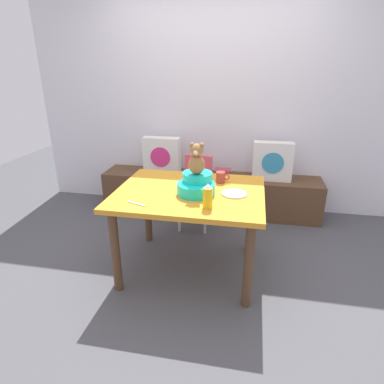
# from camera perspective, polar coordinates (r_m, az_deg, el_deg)

# --- Properties ---
(ground_plane) EXTENTS (8.00, 8.00, 0.00)m
(ground_plane) POSITION_cam_1_polar(r_m,az_deg,el_deg) (2.97, -0.37, -13.18)
(ground_plane) COLOR #4C4C51
(back_wall) EXTENTS (4.40, 0.10, 2.60)m
(back_wall) POSITION_cam_1_polar(r_m,az_deg,el_deg) (3.95, 4.01, 15.83)
(back_wall) COLOR silver
(back_wall) RESTS_ON ground_plane
(window_bench) EXTENTS (2.60, 0.44, 0.46)m
(window_bench) POSITION_cam_1_polar(r_m,az_deg,el_deg) (3.94, 3.12, -0.22)
(window_bench) COLOR brown
(window_bench) RESTS_ON ground_plane
(pillow_floral_left) EXTENTS (0.44, 0.15, 0.44)m
(pillow_floral_left) POSITION_cam_1_polar(r_m,az_deg,el_deg) (3.90, -5.35, 6.42)
(pillow_floral_left) COLOR white
(pillow_floral_left) RESTS_ON window_bench
(pillow_floral_right) EXTENTS (0.44, 0.15, 0.44)m
(pillow_floral_right) POSITION_cam_1_polar(r_m,az_deg,el_deg) (3.76, 14.08, 5.28)
(pillow_floral_right) COLOR white
(pillow_floral_right) RESTS_ON window_bench
(book_stack) EXTENTS (0.20, 0.14, 0.09)m
(book_stack) POSITION_cam_1_polar(r_m,az_deg,el_deg) (3.83, 5.37, 3.42)
(book_stack) COLOR #AA3D4A
(book_stack) RESTS_ON window_bench
(dining_table) EXTENTS (1.20, 0.97, 0.74)m
(dining_table) POSITION_cam_1_polar(r_m,az_deg,el_deg) (2.66, -0.41, -1.86)
(dining_table) COLOR orange
(dining_table) RESTS_ON ground_plane
(highchair) EXTENTS (0.35, 0.48, 0.79)m
(highchair) POSITION_cam_1_polar(r_m,az_deg,el_deg) (3.45, 0.54, 1.73)
(highchair) COLOR #D84C59
(highchair) RESTS_ON ground_plane
(infant_seat_teal) EXTENTS (0.30, 0.33, 0.16)m
(infant_seat_teal) POSITION_cam_1_polar(r_m,az_deg,el_deg) (2.55, 0.80, 1.32)
(infant_seat_teal) COLOR #16C9BD
(infant_seat_teal) RESTS_ON dining_table
(teddy_bear) EXTENTS (0.13, 0.12, 0.25)m
(teddy_bear) POSITION_cam_1_polar(r_m,az_deg,el_deg) (2.48, 0.82, 5.78)
(teddy_bear) COLOR olive
(teddy_bear) RESTS_ON infant_seat_teal
(ketchup_bottle) EXTENTS (0.07, 0.07, 0.18)m
(ketchup_bottle) POSITION_cam_1_polar(r_m,az_deg,el_deg) (2.28, 2.80, -0.77)
(ketchup_bottle) COLOR gold
(ketchup_bottle) RESTS_ON dining_table
(coffee_mug) EXTENTS (0.12, 0.08, 0.09)m
(coffee_mug) POSITION_cam_1_polar(r_m,az_deg,el_deg) (2.80, 5.14, 2.63)
(coffee_mug) COLOR #9E332D
(coffee_mug) RESTS_ON dining_table
(dinner_plate_near) EXTENTS (0.20, 0.20, 0.01)m
(dinner_plate_near) POSITION_cam_1_polar(r_m,az_deg,el_deg) (2.57, 7.49, -0.30)
(dinner_plate_near) COLOR white
(dinner_plate_near) RESTS_ON dining_table
(cell_phone) EXTENTS (0.14, 0.16, 0.01)m
(cell_phone) POSITION_cam_1_polar(r_m,az_deg,el_deg) (2.85, -0.89, 2.12)
(cell_phone) COLOR black
(cell_phone) RESTS_ON dining_table
(table_fork) EXTENTS (0.16, 0.08, 0.01)m
(table_fork) POSITION_cam_1_polar(r_m,az_deg,el_deg) (2.41, -9.89, -2.03)
(table_fork) COLOR silver
(table_fork) RESTS_ON dining_table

